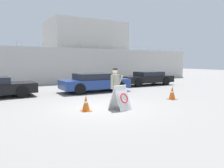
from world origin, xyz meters
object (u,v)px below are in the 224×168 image
security_guard (115,85)px  traffic_cone_near (86,103)px  traffic_cone_mid (172,93)px  parked_car_far_side (147,78)px  barricade_sign (121,98)px  parked_car_rear_sedan (94,82)px

security_guard → traffic_cone_near: security_guard is taller
traffic_cone_mid → parked_car_far_side: size_ratio=0.15×
barricade_sign → parked_car_far_side: parked_car_far_side is taller
barricade_sign → parked_car_far_side: bearing=29.0°
traffic_cone_mid → parked_car_far_side: 7.15m
traffic_cone_near → traffic_cone_mid: traffic_cone_mid is taller
security_guard → traffic_cone_near: (-1.51, -0.10, -0.65)m
barricade_sign → security_guard: size_ratio=0.60×
traffic_cone_mid → parked_car_rear_sedan: parked_car_rear_sedan is taller
parked_car_far_side → traffic_cone_near: bearing=39.8°
barricade_sign → traffic_cone_near: (-1.40, 0.53, -0.19)m
barricade_sign → traffic_cone_mid: 3.88m
parked_car_rear_sedan → traffic_cone_mid: bearing=-63.1°
barricade_sign → traffic_cone_mid: size_ratio=1.46×
barricade_sign → traffic_cone_near: 1.51m
security_guard → parked_car_far_side: 9.56m
barricade_sign → parked_car_rear_sedan: 5.81m
traffic_cone_near → traffic_cone_mid: size_ratio=0.92×
traffic_cone_near → parked_car_far_side: size_ratio=0.14×
traffic_cone_near → parked_car_rear_sedan: (2.98, 5.05, 0.32)m
traffic_cone_mid → parked_car_far_side: bearing=60.3°
barricade_sign → traffic_cone_mid: (3.82, 0.65, -0.16)m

